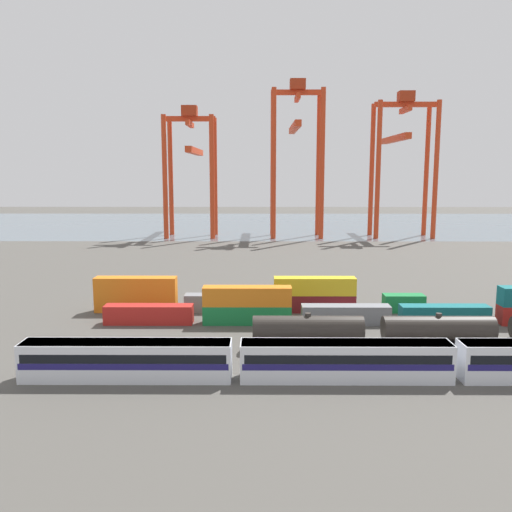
{
  "coord_description": "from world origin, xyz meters",
  "views": [
    {
      "loc": [
        -11.83,
        -74.3,
        20.62
      ],
      "look_at": [
        -12.36,
        17.28,
        6.33
      ],
      "focal_mm": 37.73,
      "sensor_mm": 36.0,
      "label": 1
    }
  ],
  "objects_px": {
    "passenger_train": "(346,359)",
    "gantry_crane_west": "(192,159)",
    "freight_tank_row": "(503,332)",
    "gantry_crane_east": "(402,151)",
    "shipping_container_4": "(444,315)",
    "gantry_crane_central": "(296,144)"
  },
  "relations": [
    {
      "from": "passenger_train",
      "to": "gantry_crane_central",
      "type": "bearing_deg",
      "value": 88.48
    },
    {
      "from": "gantry_crane_east",
      "to": "shipping_container_4",
      "type": "bearing_deg",
      "value": -101.07
    },
    {
      "from": "gantry_crane_central",
      "to": "shipping_container_4",
      "type": "bearing_deg",
      "value": -82.61
    },
    {
      "from": "gantry_crane_west",
      "to": "gantry_crane_central",
      "type": "xyz_separation_m",
      "value": [
        33.81,
        -0.42,
        4.84
      ]
    },
    {
      "from": "gantry_crane_central",
      "to": "passenger_train",
      "type": "bearing_deg",
      "value": -91.52
    },
    {
      "from": "gantry_crane_central",
      "to": "freight_tank_row",
      "type": "bearing_deg",
      "value": -81.73
    },
    {
      "from": "freight_tank_row",
      "to": "gantry_crane_east",
      "type": "bearing_deg",
      "value": 81.49
    },
    {
      "from": "shipping_container_4",
      "to": "gantry_crane_west",
      "type": "xyz_separation_m",
      "value": [
        -47.3,
        104.41,
        23.5
      ]
    },
    {
      "from": "freight_tank_row",
      "to": "gantry_crane_east",
      "type": "relative_size",
      "value": 1.29
    },
    {
      "from": "gantry_crane_west",
      "to": "gantry_crane_central",
      "type": "bearing_deg",
      "value": -0.72
    },
    {
      "from": "gantry_crane_central",
      "to": "gantry_crane_east",
      "type": "distance_m",
      "value": 33.88
    },
    {
      "from": "passenger_train",
      "to": "shipping_container_4",
      "type": "distance_m",
      "value": 26.27
    },
    {
      "from": "passenger_train",
      "to": "gantry_crane_east",
      "type": "relative_size",
      "value": 1.42
    },
    {
      "from": "gantry_crane_central",
      "to": "gantry_crane_east",
      "type": "xyz_separation_m",
      "value": [
        33.81,
        -0.14,
        -2.21
      ]
    },
    {
      "from": "shipping_container_4",
      "to": "gantry_crane_west",
      "type": "relative_size",
      "value": 0.29
    },
    {
      "from": "shipping_container_4",
      "to": "passenger_train",
      "type": "bearing_deg",
      "value": -129.71
    },
    {
      "from": "freight_tank_row",
      "to": "passenger_train",
      "type": "bearing_deg",
      "value": -154.69
    },
    {
      "from": "shipping_container_4",
      "to": "gantry_crane_west",
      "type": "bearing_deg",
      "value": 114.37
    },
    {
      "from": "freight_tank_row",
      "to": "gantry_crane_central",
      "type": "height_order",
      "value": "gantry_crane_central"
    },
    {
      "from": "passenger_train",
      "to": "gantry_crane_central",
      "type": "xyz_separation_m",
      "value": [
        3.29,
        124.18,
        27.49
      ]
    },
    {
      "from": "passenger_train",
      "to": "gantry_crane_west",
      "type": "bearing_deg",
      "value": 103.76
    },
    {
      "from": "freight_tank_row",
      "to": "gantry_crane_west",
      "type": "relative_size",
      "value": 1.42
    }
  ]
}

